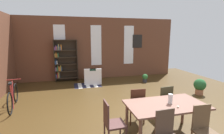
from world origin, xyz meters
The scene contains 19 objects.
ground_plane centered at (0.00, 0.00, 0.00)m, with size 11.82×11.82×0.00m, color #422F15.
back_wall_brick centered at (0.00, 4.61, 1.60)m, with size 8.79×0.12×3.20m, color brown.
window_pane_0 centered at (-1.82, 4.54, 1.76)m, with size 0.55×0.02×2.08m, color white.
window_pane_1 centered at (0.00, 4.54, 1.76)m, with size 0.55×0.02×2.08m, color white.
window_pane_2 centered at (1.82, 4.54, 1.76)m, with size 0.55×0.02×2.08m, color white.
dining_table centered at (0.60, -1.12, 0.68)m, with size 1.74×0.96×0.77m.
vase_on_table centered at (0.71, -1.12, 0.88)m, with size 0.10×0.10×0.22m, color silver.
tealight_candle_0 centered at (0.73, -1.36, 0.78)m, with size 0.04×0.04×0.03m, color silver.
dining_chair_far_right centered at (1.00, -0.41, 0.51)m, with size 0.43×0.43×0.95m.
dining_chair_near_right centered at (1.00, -1.83, 0.51)m, with size 0.41×0.41×0.95m.
dining_chair_head_left centered at (-0.64, -1.12, 0.51)m, with size 0.41×0.41×0.95m.
dining_chair_far_left centered at (0.21, -0.41, 0.51)m, with size 0.43×0.43×0.95m.
bookshelf_tall centered at (-1.64, 4.37, 1.05)m, with size 1.13×0.29×2.08m.
armchair_white centered at (-0.35, 3.65, 0.28)m, with size 0.87×0.87×0.75m.
bicycle_second centered at (-3.20, 1.47, 0.34)m, with size 0.44×1.66×0.88m.
potted_plant_by_shelf centered at (3.45, 0.97, 0.35)m, with size 0.45×0.45×0.62m.
potted_plant_corner centered at (2.18, 3.13, 0.22)m, with size 0.28×0.28×0.41m.
striped_rug centered at (-0.64, 3.32, 0.00)m, with size 1.22×0.88×0.01m.
framed_picture centered at (2.32, 4.53, 1.96)m, with size 0.56×0.03×0.72m, color black.
Camera 1 is at (-1.43, -4.15, 2.23)m, focal length 26.60 mm.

